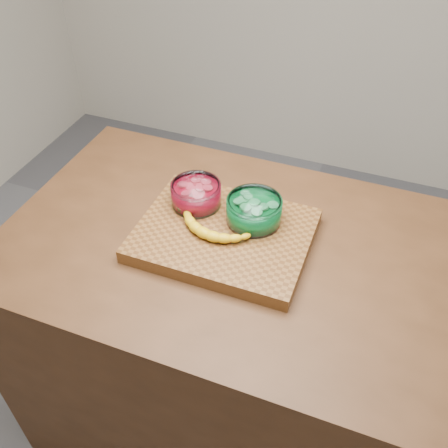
% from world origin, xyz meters
% --- Properties ---
extents(ground, '(3.50, 3.50, 0.00)m').
position_xyz_m(ground, '(0.00, 0.00, 0.00)').
color(ground, '#59595E').
rests_on(ground, ground).
extents(counter, '(1.20, 0.80, 0.90)m').
position_xyz_m(counter, '(0.00, 0.00, 0.45)').
color(counter, '#472915').
rests_on(counter, ground).
extents(cutting_board, '(0.45, 0.35, 0.04)m').
position_xyz_m(cutting_board, '(0.00, 0.00, 0.92)').
color(cutting_board, brown).
rests_on(cutting_board, counter).
extents(bowl_red, '(0.14, 0.14, 0.06)m').
position_xyz_m(bowl_red, '(-0.11, 0.07, 0.97)').
color(bowl_red, white).
rests_on(bowl_red, cutting_board).
extents(bowl_green, '(0.15, 0.15, 0.07)m').
position_xyz_m(bowl_green, '(0.06, 0.06, 0.97)').
color(bowl_green, white).
rests_on(bowl_green, cutting_board).
extents(banana, '(0.24, 0.13, 0.03)m').
position_xyz_m(banana, '(-0.03, -0.01, 0.96)').
color(banana, gold).
rests_on(banana, cutting_board).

